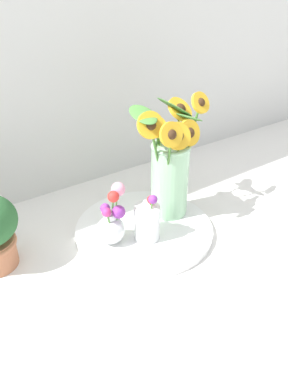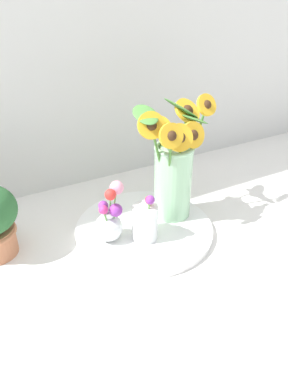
{
  "view_description": "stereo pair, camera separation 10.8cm",
  "coord_description": "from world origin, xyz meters",
  "px_view_note": "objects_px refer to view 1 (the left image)",
  "views": [
    {
      "loc": [
        -0.55,
        -0.73,
        0.7
      ],
      "look_at": [
        -0.03,
        0.03,
        0.14
      ],
      "focal_mm": 35.0,
      "sensor_mm": 36.0,
      "label": 1
    },
    {
      "loc": [
        -0.46,
        -0.78,
        0.7
      ],
      "look_at": [
        -0.03,
        0.03,
        0.14
      ],
      "focal_mm": 35.0,
      "sensor_mm": 36.0,
      "label": 2
    }
  ],
  "objects_px": {
    "mason_jar_sunflowers": "(170,168)",
    "vase_bulb_right": "(112,222)",
    "vase_small_center": "(147,221)",
    "serving_tray": "(144,229)"
  },
  "relations": [
    {
      "from": "serving_tray",
      "to": "vase_bulb_right",
      "type": "xyz_separation_m",
      "value": [
        -0.11,
        -0.01,
        0.07
      ]
    },
    {
      "from": "vase_small_center",
      "to": "vase_bulb_right",
      "type": "bearing_deg",
      "value": 155.32
    },
    {
      "from": "vase_small_center",
      "to": "mason_jar_sunflowers",
      "type": "bearing_deg",
      "value": 29.07
    },
    {
      "from": "mason_jar_sunflowers",
      "to": "vase_small_center",
      "type": "height_order",
      "value": "mason_jar_sunflowers"
    },
    {
      "from": "vase_small_center",
      "to": "vase_bulb_right",
      "type": "distance_m",
      "value": 0.1
    },
    {
      "from": "vase_small_center",
      "to": "serving_tray",
      "type": "bearing_deg",
      "value": 66.54
    },
    {
      "from": "vase_bulb_right",
      "to": "mason_jar_sunflowers",
      "type": "bearing_deg",
      "value": 8.12
    },
    {
      "from": "serving_tray",
      "to": "vase_bulb_right",
      "type": "distance_m",
      "value": 0.14
    },
    {
      "from": "mason_jar_sunflowers",
      "to": "vase_small_center",
      "type": "relative_size",
      "value": 2.51
    },
    {
      "from": "mason_jar_sunflowers",
      "to": "vase_bulb_right",
      "type": "xyz_separation_m",
      "value": [
        -0.23,
        -0.03,
        -0.09
      ]
    }
  ]
}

